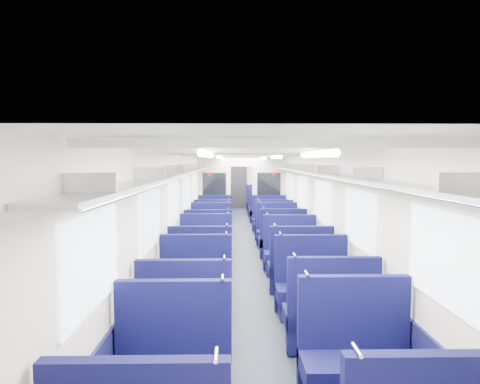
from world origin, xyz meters
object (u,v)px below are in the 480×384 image
Objects in this scene: bulkhead at (242,190)px; seat_21 at (264,213)px; seat_11 at (291,255)px; seat_24 at (219,206)px; end_door at (239,186)px; seat_23 at (262,209)px; seat_4 at (185,324)px; seat_20 at (217,213)px; seat_15 at (277,233)px; seat_14 at (211,233)px; seat_18 at (215,221)px; seat_22 at (218,209)px; seat_27 at (258,203)px; seat_6 at (195,290)px; seat_25 at (260,205)px; seat_12 at (208,244)px; seat_9 at (300,271)px; seat_16 at (213,227)px; seat_26 at (220,203)px; seat_19 at (270,221)px; seat_7 at (312,291)px; seat_8 at (201,271)px; seat_10 at (206,253)px; seat_3 at (357,363)px; seat_2 at (172,372)px; seat_5 at (330,320)px; seat_13 at (282,242)px.

bulkhead is 2.41× the size of seat_21.
seat_24 is at bearing 100.36° from seat_11.
end_door reaches higher than seat_23.
seat_20 is at bearing 90.00° from seat_4.
end_door is 9.14m from seat_15.
seat_14 is 1.00× the size of seat_18.
seat_22 is 2.91m from seat_27.
seat_23 is at bearing -77.43° from end_door.
seat_6 is 11.45m from seat_25.
seat_14 is 1.00× the size of seat_23.
seat_25 is at bearing 78.26° from seat_12.
seat_18 is 2.59m from seat_21.
seat_18 is (-1.66, 5.90, 0.00)m from seat_9.
seat_12 is (-0.83, -10.41, -0.64)m from end_door.
seat_16 is 6.75m from seat_26.
seat_24 is at bearing 110.63° from seat_19.
seat_4 is at bearing -90.00° from seat_20.
seat_4 and seat_21 have the same top height.
seat_7 and seat_8 have the same top height.
seat_4 is at bearing -98.35° from seat_23.
seat_3 is at bearing -70.28° from seat_10.
seat_19 and seat_24 have the same top height.
seat_10 is at bearing -98.85° from bulkhead.
seat_18 is at bearing -90.00° from seat_22.
seat_2 is 1.00× the size of seat_12.
seat_5 is 1.00× the size of seat_22.
seat_5 and seat_22 have the same top height.
seat_7 is at bearing -70.76° from seat_14.
seat_8 is 1.00× the size of seat_20.
end_door is at bearing 86.26° from seat_8.
seat_14 is at bearing -90.00° from seat_24.
seat_12 is at bearing -90.00° from seat_22.
seat_14 is at bearing -95.23° from end_door.
seat_6 is 8.88m from seat_20.
seat_20 and seat_24 have the same top height.
seat_5 is 1.11m from seat_7.
seat_25 is at bearing 90.00° from seat_5.
seat_12 is 3.88m from seat_19.
seat_21 is 1.00× the size of seat_22.
seat_16 and seat_24 have the same top height.
seat_2 and seat_16 have the same top height.
seat_13 is (0.83, -10.24, -0.64)m from end_door.
seat_6 is 1.00× the size of seat_13.
seat_24 is (-1.66, 2.35, 0.00)m from seat_21.
seat_3 is 1.00× the size of seat_12.
seat_26 is at bearing 90.00° from seat_20.
seat_21 is (0.00, 6.73, 0.00)m from seat_11.
seat_24 and seat_25 have the same top height.
bulkhead reaches higher than seat_8.
seat_9 and seat_20 have the same top height.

